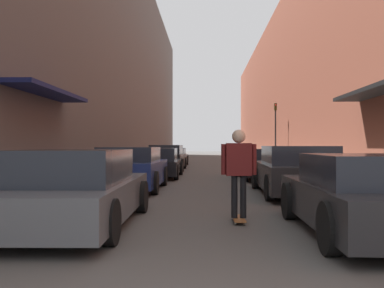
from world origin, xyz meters
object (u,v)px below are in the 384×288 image
(parked_car_left_0, at_px, (76,190))
(traffic_light, at_px, (275,127))
(parked_car_left_3, at_px, (167,158))
(parked_car_left_4, at_px, (173,157))
(parked_car_right_0, at_px, (364,195))
(parked_car_right_2, at_px, (263,164))
(parked_car_left_2, at_px, (156,163))
(parked_car_right_1, at_px, (296,171))
(skateboarder, at_px, (239,165))
(parked_car_left_1, at_px, (131,169))

(parked_car_left_0, bearing_deg, traffic_light, 72.18)
(parked_car_left_3, bearing_deg, parked_car_left_0, -90.18)
(parked_car_left_3, xyz_separation_m, parked_car_left_4, (-0.05, 5.10, -0.09))
(parked_car_right_0, relative_size, parked_car_right_2, 0.98)
(parked_car_left_3, relative_size, parked_car_left_4, 1.14)
(parked_car_left_2, relative_size, parked_car_left_4, 1.13)
(parked_car_right_1, bearing_deg, parked_car_left_0, -134.21)
(parked_car_right_0, height_order, parked_car_right_1, parked_car_right_1)
(parked_car_left_2, bearing_deg, parked_car_left_3, 90.35)
(parked_car_left_2, xyz_separation_m, parked_car_left_4, (-0.08, 10.28, -0.02))
(parked_car_left_2, height_order, skateboarder, skateboarder)
(parked_car_left_0, height_order, parked_car_left_1, parked_car_left_1)
(parked_car_left_1, bearing_deg, parked_car_right_0, -53.75)
(parked_car_left_3, height_order, parked_car_right_2, parked_car_left_3)
(parked_car_right_2, bearing_deg, parked_car_left_3, 126.97)
(parked_car_left_1, height_order, parked_car_right_2, parked_car_left_1)
(parked_car_left_0, bearing_deg, parked_car_right_2, 66.29)
(parked_car_left_1, relative_size, parked_car_right_0, 1.01)
(parked_car_left_1, xyz_separation_m, parked_car_left_2, (0.19, 5.05, -0.04))
(parked_car_left_2, distance_m, traffic_light, 12.07)
(parked_car_left_2, relative_size, parked_car_right_0, 1.08)
(parked_car_right_0, xyz_separation_m, parked_car_right_2, (-0.09, 10.71, 0.01))
(parked_car_left_0, bearing_deg, parked_car_left_4, 89.99)
(parked_car_right_1, relative_size, skateboarder, 2.95)
(parked_car_right_2, xyz_separation_m, skateboarder, (-1.72, -9.70, 0.40))
(parked_car_left_4, bearing_deg, parked_car_right_0, -78.14)
(parked_car_left_2, height_order, parked_car_right_0, parked_car_left_2)
(parked_car_left_1, relative_size, parked_car_right_2, 0.99)
(parked_car_left_4, height_order, parked_car_right_2, parked_car_right_2)
(parked_car_left_1, bearing_deg, parked_car_left_3, 89.13)
(parked_car_left_3, height_order, parked_car_right_1, parked_car_left_3)
(parked_car_left_2, bearing_deg, skateboarder, -75.62)
(parked_car_left_1, bearing_deg, parked_car_right_2, 43.59)
(parked_car_left_0, relative_size, parked_car_left_1, 1.09)
(parked_car_left_0, relative_size, parked_car_right_0, 1.10)
(parked_car_right_0, bearing_deg, parked_car_left_0, 173.33)
(skateboarder, bearing_deg, parked_car_left_1, 118.09)
(skateboarder, bearing_deg, parked_car_left_2, 104.38)
(parked_car_right_2, height_order, traffic_light, traffic_light)
(parked_car_left_1, relative_size, skateboarder, 2.60)
(parked_car_left_0, xyz_separation_m, parked_car_left_4, (0.00, 21.15, -0.04))
(parked_car_left_3, bearing_deg, parked_car_left_4, 90.54)
(parked_car_left_4, distance_m, parked_car_right_2, 11.85)
(parked_car_left_2, bearing_deg, parked_car_left_4, 90.44)
(parked_car_right_2, distance_m, skateboarder, 9.86)
(parked_car_right_0, distance_m, traffic_light, 21.51)
(parked_car_right_1, height_order, parked_car_right_2, parked_car_right_1)
(parked_car_left_1, height_order, parked_car_right_0, parked_car_left_1)
(parked_car_left_1, bearing_deg, parked_car_right_1, -12.30)
(traffic_light, bearing_deg, parked_car_right_0, -95.69)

